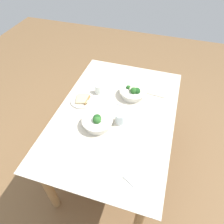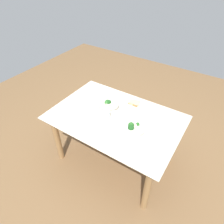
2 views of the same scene
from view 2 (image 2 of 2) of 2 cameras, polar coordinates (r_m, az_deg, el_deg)
The scene contains 11 objects.
ground_plane at distance 2.67m, azimuth 0.81°, elevation -13.03°, with size 6.00×6.00×0.00m, color brown.
dining_table at distance 2.22m, azimuth 0.95°, elevation -3.50°, with size 1.41×0.95×0.71m.
broccoli_bowl_far at distance 2.26m, azimuth -1.04°, elevation 2.07°, with size 0.24×0.24×0.11m.
broccoli_bowl_near at distance 1.98m, azimuth 6.16°, elevation -4.70°, with size 0.24×0.24×0.10m.
bread_side_plate at distance 2.34m, azimuth 6.47°, elevation 2.42°, with size 0.21×0.21×0.03m.
water_glass_center at distance 2.12m, azimuth -1.60°, elevation -0.75°, with size 0.08×0.08×0.09m, color silver.
water_glass_side at distance 2.21m, azimuth 8.72°, elevation 0.55°, with size 0.06×0.06×0.08m, color silver.
fork_by_far_bowl at distance 2.12m, azimuth 3.72°, elevation -2.30°, with size 0.03×0.10×0.00m.
fork_by_near_bowl at distance 2.28m, azimuth -13.80°, elevation 0.05°, with size 0.06×0.09×0.00m.
table_knife_left at distance 2.23m, azimuth 12.45°, elevation -0.72°, with size 0.19×0.01×0.00m, color #B7B7BC.
napkin_folded_upper at distance 1.83m, azimuth 7.43°, elevation -11.15°, with size 0.22×0.16×0.01m, color #B1A997.
Camera 2 is at (0.86, -1.39, 2.11)m, focal length 31.67 mm.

